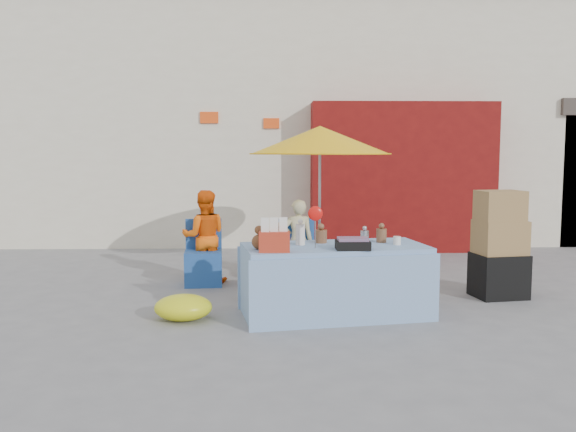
{
  "coord_description": "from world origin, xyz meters",
  "views": [
    {
      "loc": [
        -0.07,
        -6.45,
        1.74
      ],
      "look_at": [
        0.1,
        0.6,
        1.0
      ],
      "focal_mm": 38.0,
      "sensor_mm": 36.0,
      "label": 1
    }
  ],
  "objects_px": {
    "chair_left": "(204,265)",
    "vendor_orange": "(204,237)",
    "vendor_beige": "(298,241)",
    "umbrella": "(320,141)",
    "box_stack": "(499,248)",
    "chair_right": "(298,265)",
    "market_table": "(334,280)"
  },
  "relations": [
    {
      "from": "umbrella",
      "to": "box_stack",
      "type": "height_order",
      "value": "umbrella"
    },
    {
      "from": "chair_right",
      "to": "vendor_orange",
      "type": "distance_m",
      "value": 1.31
    },
    {
      "from": "chair_left",
      "to": "umbrella",
      "type": "relative_size",
      "value": 0.41
    },
    {
      "from": "chair_right",
      "to": "box_stack",
      "type": "xyz_separation_m",
      "value": [
        2.38,
        -0.8,
        0.34
      ]
    },
    {
      "from": "chair_right",
      "to": "umbrella",
      "type": "height_order",
      "value": "umbrella"
    },
    {
      "from": "vendor_beige",
      "to": "umbrella",
      "type": "xyz_separation_m",
      "value": [
        0.3,
        0.15,
        1.33
      ]
    },
    {
      "from": "market_table",
      "to": "box_stack",
      "type": "relative_size",
      "value": 1.63
    },
    {
      "from": "vendor_orange",
      "to": "vendor_beige",
      "type": "bearing_deg",
      "value": 175.48
    },
    {
      "from": "market_table",
      "to": "chair_left",
      "type": "bearing_deg",
      "value": 124.86
    },
    {
      "from": "chair_left",
      "to": "vendor_orange",
      "type": "bearing_deg",
      "value": 84.95
    },
    {
      "from": "umbrella",
      "to": "chair_left",
      "type": "bearing_deg",
      "value": -169.62
    },
    {
      "from": "chair_right",
      "to": "vendor_orange",
      "type": "bearing_deg",
      "value": 169.34
    },
    {
      "from": "chair_right",
      "to": "vendor_orange",
      "type": "height_order",
      "value": "vendor_orange"
    },
    {
      "from": "umbrella",
      "to": "box_stack",
      "type": "bearing_deg",
      "value": -27.52
    },
    {
      "from": "vendor_beige",
      "to": "umbrella",
      "type": "distance_m",
      "value": 1.38
    },
    {
      "from": "vendor_orange",
      "to": "box_stack",
      "type": "relative_size",
      "value": 0.96
    },
    {
      "from": "chair_right",
      "to": "umbrella",
      "type": "bearing_deg",
      "value": 38.82
    },
    {
      "from": "market_table",
      "to": "umbrella",
      "type": "bearing_deg",
      "value": 80.39
    },
    {
      "from": "vendor_orange",
      "to": "umbrella",
      "type": "distance_m",
      "value": 2.01
    },
    {
      "from": "chair_right",
      "to": "chair_left",
      "type": "bearing_deg",
      "value": 175.48
    },
    {
      "from": "chair_right",
      "to": "vendor_beige",
      "type": "bearing_deg",
      "value": 84.95
    },
    {
      "from": "chair_right",
      "to": "box_stack",
      "type": "relative_size",
      "value": 0.66
    },
    {
      "from": "vendor_orange",
      "to": "box_stack",
      "type": "height_order",
      "value": "box_stack"
    },
    {
      "from": "vendor_orange",
      "to": "box_stack",
      "type": "distance_m",
      "value": 3.74
    },
    {
      "from": "vendor_beige",
      "to": "umbrella",
      "type": "height_order",
      "value": "umbrella"
    },
    {
      "from": "market_table",
      "to": "umbrella",
      "type": "relative_size",
      "value": 1.01
    },
    {
      "from": "market_table",
      "to": "vendor_orange",
      "type": "relative_size",
      "value": 1.7
    },
    {
      "from": "market_table",
      "to": "umbrella",
      "type": "distance_m",
      "value": 2.39
    },
    {
      "from": "vendor_orange",
      "to": "vendor_beige",
      "type": "height_order",
      "value": "vendor_orange"
    },
    {
      "from": "vendor_orange",
      "to": "chair_right",
      "type": "bearing_deg",
      "value": 169.34
    },
    {
      "from": "market_table",
      "to": "vendor_beige",
      "type": "bearing_deg",
      "value": 90.4
    },
    {
      "from": "chair_left",
      "to": "vendor_beige",
      "type": "relative_size",
      "value": 0.76
    }
  ]
}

